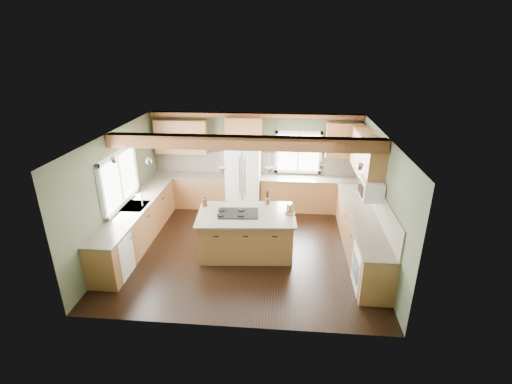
{
  "coord_description": "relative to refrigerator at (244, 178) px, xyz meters",
  "views": [
    {
      "loc": [
        0.85,
        -7.22,
        4.35
      ],
      "look_at": [
        0.2,
        0.3,
        1.25
      ],
      "focal_mm": 26.0,
      "sensor_mm": 36.0,
      "label": 1
    }
  ],
  "objects": [
    {
      "name": "oven",
      "position": [
        2.79,
        -3.37,
        -0.47
      ],
      "size": [
        0.6,
        0.72,
        0.84
      ],
      "primitive_type": "cube",
      "color": "white",
      "rests_on": "floor"
    },
    {
      "name": "island_top",
      "position": [
        0.32,
        -2.26,
        0.0
      ],
      "size": [
        2.17,
        1.48,
        0.04
      ],
      "primitive_type": "cube",
      "rotation": [
        0.0,
        0.0,
        0.08
      ],
      "color": "#484135",
      "rests_on": "island"
    },
    {
      "name": "base_cab_left",
      "position": [
        -2.2,
        -2.07,
        -0.46
      ],
      "size": [
        0.6,
        3.7,
        0.88
      ],
      "primitive_type": "cube",
      "color": "brown",
      "rests_on": "floor"
    },
    {
      "name": "pendant_right",
      "position": [
        0.81,
        -2.22,
        0.98
      ],
      "size": [
        0.18,
        0.18,
        0.16
      ],
      "primitive_type": "cone",
      "rotation": [
        3.14,
        0.0,
        0.0
      ],
      "color": "#B2B2B7",
      "rests_on": "ceiling"
    },
    {
      "name": "backsplash_back",
      "position": [
        0.3,
        0.36,
        0.31
      ],
      "size": [
        5.58,
        0.03,
        0.58
      ],
      "primitive_type": "cube",
      "color": "brown",
      "rests_on": "wall_back"
    },
    {
      "name": "counter_left",
      "position": [
        -2.2,
        -2.07,
        0.0
      ],
      "size": [
        0.64,
        3.74,
        0.04
      ],
      "primitive_type": "cube",
      "color": "#484135",
      "rests_on": "base_cab_left"
    },
    {
      "name": "window_left",
      "position": [
        -2.48,
        -2.07,
        0.65
      ],
      "size": [
        0.04,
        1.6,
        1.05
      ],
      "primitive_type": "cube",
      "color": "white",
      "rests_on": "wall_left"
    },
    {
      "name": "base_cab_right",
      "position": [
        2.8,
        -2.07,
        -0.46
      ],
      "size": [
        0.6,
        3.7,
        0.88
      ],
      "primitive_type": "cube",
      "color": "brown",
      "rests_on": "floor"
    },
    {
      "name": "upper_cab_back_left",
      "position": [
        -1.69,
        0.21,
        1.05
      ],
      "size": [
        1.4,
        0.35,
        0.9
      ],
      "primitive_type": "cube",
      "color": "brown",
      "rests_on": "wall_back"
    },
    {
      "name": "microwave",
      "position": [
        2.88,
        -2.17,
        0.65
      ],
      "size": [
        0.4,
        0.7,
        0.38
      ],
      "primitive_type": "cube",
      "color": "white",
      "rests_on": "wall_right"
    },
    {
      "name": "ceiling_beam",
      "position": [
        0.3,
        -2.26,
        1.57
      ],
      "size": [
        5.55,
        0.26,
        0.26
      ],
      "primitive_type": "cube",
      "color": "#572B18",
      "rests_on": "ceiling"
    },
    {
      "name": "upper_cab_right",
      "position": [
        2.92,
        -1.22,
        1.05
      ],
      "size": [
        0.35,
        2.2,
        0.9
      ],
      "primitive_type": "cube",
      "color": "brown",
      "rests_on": "wall_right"
    },
    {
      "name": "wall_left",
      "position": [
        -2.5,
        -2.12,
        0.4
      ],
      "size": [
        0.0,
        5.0,
        5.0
      ],
      "primitive_type": "plane",
      "rotation": [
        1.57,
        0.0,
        1.57
      ],
      "color": "#4E573E",
      "rests_on": "ground"
    },
    {
      "name": "floor",
      "position": [
        0.3,
        -2.12,
        -0.9
      ],
      "size": [
        5.6,
        5.6,
        0.0
      ],
      "primitive_type": "plane",
      "color": "black",
      "rests_on": "ground"
    },
    {
      "name": "base_cab_back_left",
      "position": [
        -1.49,
        0.08,
        -0.46
      ],
      "size": [
        2.02,
        0.6,
        0.88
      ],
      "primitive_type": "cube",
      "color": "brown",
      "rests_on": "floor"
    },
    {
      "name": "faucet",
      "position": [
        -2.02,
        -2.07,
        0.15
      ],
      "size": [
        0.02,
        0.02,
        0.28
      ],
      "primitive_type": "cylinder",
      "color": "#B2B2B7",
      "rests_on": "sink"
    },
    {
      "name": "wall_back",
      "position": [
        0.3,
        0.38,
        0.4
      ],
      "size": [
        5.6,
        0.0,
        5.6
      ],
      "primitive_type": "plane",
      "rotation": [
        1.57,
        0.0,
        0.0
      ],
      "color": "#4E573E",
      "rests_on": "ground"
    },
    {
      "name": "island",
      "position": [
        0.32,
        -2.26,
        -0.46
      ],
      "size": [
        2.03,
        1.34,
        0.88
      ],
      "primitive_type": "cube",
      "rotation": [
        0.0,
        0.0,
        0.08
      ],
      "color": "brown",
      "rests_on": "floor"
    },
    {
      "name": "counter_back_left",
      "position": [
        -1.49,
        0.08,
        0.0
      ],
      "size": [
        2.06,
        0.64,
        0.04
      ],
      "primitive_type": "cube",
      "color": "#484135",
      "rests_on": "base_cab_back_left"
    },
    {
      "name": "counter_back_right",
      "position": [
        1.79,
        0.08,
        0.0
      ],
      "size": [
        2.66,
        0.64,
        0.04
      ],
      "primitive_type": "cube",
      "color": "#484135",
      "rests_on": "base_cab_back_right"
    },
    {
      "name": "wall_right",
      "position": [
        3.1,
        -2.12,
        0.4
      ],
      "size": [
        0.0,
        5.0,
        5.0
      ],
      "primitive_type": "plane",
      "rotation": [
        1.57,
        0.0,
        -1.57
      ],
      "color": "#4E573E",
      "rests_on": "ground"
    },
    {
      "name": "upper_cab_over_fridge",
      "position": [
        -0.0,
        0.21,
        1.25
      ],
      "size": [
        0.96,
        0.35,
        0.7
      ],
      "primitive_type": "cube",
      "color": "brown",
      "rests_on": "wall_back"
    },
    {
      "name": "base_cab_back_right",
      "position": [
        1.79,
        0.08,
        -0.46
      ],
      "size": [
        2.62,
        0.6,
        0.88
      ],
      "primitive_type": "cube",
      "color": "brown",
      "rests_on": "floor"
    },
    {
      "name": "pendant_left",
      "position": [
        -0.16,
        -2.3,
        0.98
      ],
      "size": [
        0.18,
        0.18,
        0.16
      ],
      "primitive_type": "cone",
      "rotation": [
        3.14,
        0.0,
        0.0
      ],
      "color": "#B2B2B7",
      "rests_on": "ceiling"
    },
    {
      "name": "bottle_tray",
      "position": [
        1.25,
        -2.17,
        0.13
      ],
      "size": [
        0.25,
        0.25,
        0.22
      ],
      "primitive_type": null,
      "rotation": [
        0.0,
        0.0,
        0.04
      ],
      "color": "brown",
      "rests_on": "island_top"
    },
    {
      "name": "counter_right",
      "position": [
        2.8,
        -2.07,
        0.0
      ],
      "size": [
        0.64,
        3.74,
        0.04
      ],
      "primitive_type": "cube",
      "color": "#484135",
      "rests_on": "base_cab_right"
    },
    {
      "name": "sink",
      "position": [
        -2.2,
        -2.07,
        0.01
      ],
      "size": [
        0.5,
        0.65,
        0.03
      ],
      "primitive_type": "cube",
      "color": "#262628",
      "rests_on": "counter_left"
    },
    {
      "name": "upper_cab_back_corner",
      "position": [
        2.6,
        0.21,
        1.05
      ],
      "size": [
        0.9,
        0.35,
        0.9
      ],
      "primitive_type": "cube",
      "color": "brown",
      "rests_on": "wall_back"
    },
    {
      "name": "soffit_trim",
      "position": [
        0.3,
        0.28,
        1.64
      ],
      "size": [
        5.55,
        0.2,
        0.1
      ],
      "primitive_type": "cube",
      "color": "#572B18",
      "rests_on": "ceiling"
    },
    {
      "name": "ceiling",
      "position": [
        0.3,
        -2.12,
        1.7
      ],
      "size": [
        5.6,
        5.6,
        0.0
      ],
      "primitive_type": "plane",
      "rotation": [
        3.14,
        0.0,
        0.0
      ],
      "color": "silver",
      "rests_on": "wall_back"
    },
    {
      "name": "window_back",
      "position": [
        1.45,
        0.36,
        0.65
      ],
      "size": [
        1.1,
        0.04,
        1.0
      ],
      "primitive_type": "cube",
      "color": "white",
      "rests_on": "wall_back"
    },
    {
      "name": "backsplash_right",
      "position": [
        3.08,
        -2.07,
        0.31
      ],
      "size": [
        0.03,
        3.7,
        0.58
      ],
      "primitive_type": "cube",
      "color": "brown",
      "rests_on": "wall_right"
    },
    {
      "name": "utensil_crock",
      "position": [
        0.75,
        -1.73,
        0.09
      ],
      "size": [
        0.14,
        0.14,
        0.14
      ],
      "primitive_type": "cylinder",
      "rotation": [
        0.0,
        0.0,
        0.36
      ],
      "color": "#483E39",
      "rests_on": "island_top"
    },
    {
      "name": "refrigerator",
      "position": [
        0.0,
        0.0,
        0.0
      ],
      "size": [
        0.9,
        0.74,
        1.8
      ],
      "primitive_type": "cube",
      "color": "white",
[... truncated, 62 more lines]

